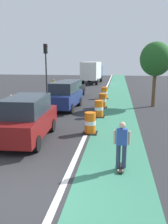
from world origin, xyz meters
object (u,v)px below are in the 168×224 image
object	(u,v)px
parked_suv_second	(65,95)
pedestrian_waiting	(12,107)
traffic_barrel_far	(104,93)
traffic_light_corner	(46,61)
street_tree_sidewalk	(156,59)
traffic_barrel_front	(90,123)
traffic_barrel_mid	(99,109)
parked_sedan_third	(72,88)
skateboarder_on_lane	(122,144)
delivery_truck_down_block	(92,71)
pedestrian_crossing	(54,86)
traffic_barrel_back	(103,101)
parked_suv_nearest	(27,118)

from	to	relation	value
parked_suv_second	pedestrian_waiting	size ratio (longest dim) A/B	2.91
traffic_barrel_far	traffic_light_corner	xyz separation A→B (m)	(-5.74, 0.42, 2.97)
street_tree_sidewalk	traffic_light_corner	bearing A→B (deg)	159.14
traffic_barrel_front	traffic_barrel_mid	bearing A→B (deg)	87.69
parked_sedan_third	traffic_barrel_far	size ratio (longest dim) A/B	3.85
pedestrian_waiting	street_tree_sidewalk	size ratio (longest dim) A/B	0.32
traffic_barrel_mid	parked_suv_second	bearing A→B (deg)	141.06
skateboarder_on_lane	delivery_truck_down_block	world-z (taller)	delivery_truck_down_block
skateboarder_on_lane	traffic_light_corner	size ratio (longest dim) A/B	0.33
parked_suv_second	parked_sedan_third	size ratio (longest dim) A/B	1.12
traffic_barrel_mid	traffic_barrel_far	world-z (taller)	same
skateboarder_on_lane	parked_sedan_third	distance (m)	16.50
traffic_barrel_far	pedestrian_crossing	world-z (taller)	pedestrian_crossing
parked_suv_second	traffic_barrel_back	world-z (taller)	parked_suv_second
traffic_barrel_back	parked_suv_second	bearing A→B (deg)	-160.46
pedestrian_waiting	delivery_truck_down_block	bearing A→B (deg)	84.33
parked_suv_nearest	pedestrian_waiting	xyz separation A→B (m)	(-2.24, 3.34, -0.17)
parked_suv_second	parked_sedan_third	world-z (taller)	parked_suv_second
skateboarder_on_lane	parked_suv_nearest	xyz separation A→B (m)	(-4.31, 2.58, 0.12)
pedestrian_waiting	street_tree_sidewalk	distance (m)	11.25
traffic_barrel_far	parked_sedan_third	bearing A→B (deg)	167.99
traffic_barrel_mid	traffic_barrel_far	bearing A→B (deg)	90.65
skateboarder_on_lane	parked_sedan_third	size ratio (longest dim) A/B	0.40
parked_sedan_third	traffic_light_corner	world-z (taller)	traffic_light_corner
skateboarder_on_lane	parked_suv_nearest	bearing A→B (deg)	149.09
traffic_barrel_front	pedestrian_crossing	xyz separation A→B (m)	(-5.50, 13.47, 0.33)
traffic_light_corner	pedestrian_crossing	size ratio (longest dim) A/B	3.17
traffic_barrel_mid	traffic_light_corner	distance (m)	10.28
parked_sedan_third	traffic_barrel_front	world-z (taller)	parked_sedan_third
parked_suv_nearest	traffic_barrel_back	xyz separation A→B (m)	(2.96, 8.27, -0.50)
traffic_barrel_mid	traffic_barrel_far	size ratio (longest dim) A/B	1.00
delivery_truck_down_block	parked_suv_second	bearing A→B (deg)	-89.83
traffic_barrel_back	parked_suv_nearest	bearing A→B (deg)	-109.66
pedestrian_crossing	street_tree_sidewalk	xyz separation A→B (m)	(9.63, -5.63, 2.80)
parked_sedan_third	traffic_barrel_mid	xyz separation A→B (m)	(3.30, -8.19, -0.30)
traffic_barrel_front	pedestrian_waiting	bearing A→B (deg)	158.93
parked_suv_second	delivery_truck_down_block	size ratio (longest dim) A/B	0.61
pedestrian_waiting	parked_suv_second	bearing A→B (deg)	58.61
skateboarder_on_lane	parked_sedan_third	bearing A→B (deg)	106.48
traffic_barrel_mid	pedestrian_crossing	bearing A→B (deg)	119.89
parked_suv_nearest	parked_sedan_third	xyz separation A→B (m)	(-0.37, 13.24, -0.20)
street_tree_sidewalk	pedestrian_waiting	bearing A→B (deg)	-147.18
parked_suv_nearest	traffic_barrel_mid	size ratio (longest dim) A/B	4.29
traffic_barrel_back	pedestrian_crossing	xyz separation A→B (m)	(-5.67, 6.60, 0.33)
pedestrian_waiting	parked_suv_nearest	bearing A→B (deg)	-56.11
parked_sedan_third	delivery_truck_down_block	distance (m)	13.82
skateboarder_on_lane	street_tree_sidewalk	world-z (taller)	street_tree_sidewalk
traffic_barrel_mid	pedestrian_waiting	bearing A→B (deg)	-161.66
parked_suv_nearest	traffic_barrel_front	world-z (taller)	parked_suv_nearest
traffic_light_corner	pedestrian_waiting	bearing A→B (deg)	-86.11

